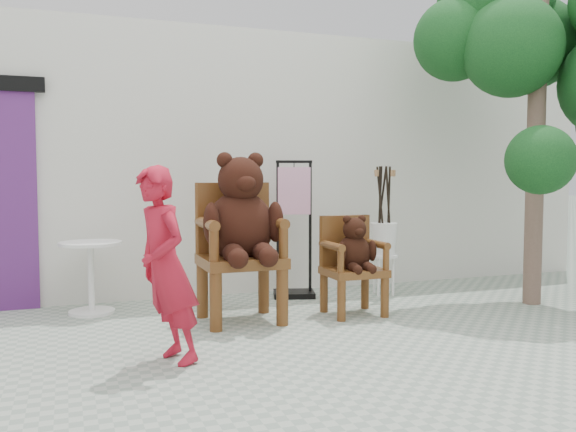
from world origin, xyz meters
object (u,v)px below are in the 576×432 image
at_px(person, 166,266).
at_px(stool_bucket, 384,238).
at_px(chair_big, 240,226).
at_px(display_stand, 294,244).
at_px(chair_small, 353,255).
at_px(cafe_table, 91,269).
at_px(tree, 533,40).

xyz_separation_m(person, stool_bucket, (2.71, 1.74, -0.06)).
xyz_separation_m(chair_big, display_stand, (0.86, 0.89, -0.30)).
bearing_deg(chair_small, cafe_table, 159.48).
bearing_deg(chair_small, tree, -2.54).
relative_size(stool_bucket, tree, 0.38).
relative_size(display_stand, tree, 0.40).
relative_size(person, stool_bucket, 0.97).
bearing_deg(display_stand, chair_big, -117.74).
distance_m(chair_big, person, 1.38).
distance_m(display_stand, stool_bucket, 1.03).
xyz_separation_m(chair_small, tree, (2.04, -0.09, 2.18)).
relative_size(chair_big, stool_bucket, 1.07).
bearing_deg(display_stand, tree, -8.90).
height_order(display_stand, stool_bucket, display_stand).
relative_size(cafe_table, tree, 0.18).
relative_size(chair_big, display_stand, 1.03).
height_order(chair_big, display_stand, chair_big).
xyz_separation_m(person, tree, (3.98, 0.89, 2.06)).
distance_m(chair_small, cafe_table, 2.56).
xyz_separation_m(chair_big, cafe_table, (-1.29, 0.80, -0.44)).
bearing_deg(chair_small, chair_big, 175.00).
xyz_separation_m(chair_big, person, (-0.85, -1.07, -0.18)).
height_order(person, display_stand, display_stand).
bearing_deg(person, tree, 82.92).
bearing_deg(display_stand, chair_small, -60.04).
distance_m(cafe_table, stool_bucket, 3.16).
bearing_deg(chair_big, chair_small, -5.00).
distance_m(chair_small, stool_bucket, 1.08).
relative_size(cafe_table, display_stand, 0.47).
distance_m(cafe_table, tree, 5.09).
height_order(cafe_table, tree, tree).
distance_m(person, tree, 4.57).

